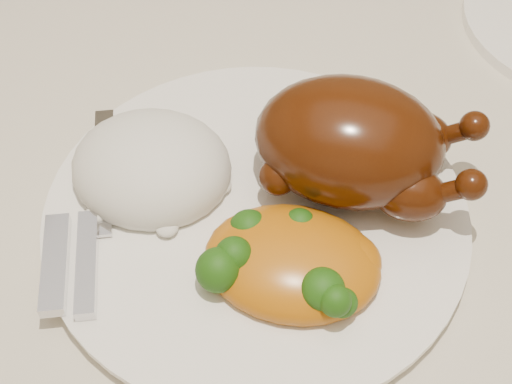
# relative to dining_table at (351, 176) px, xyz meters

# --- Properties ---
(dining_table) EXTENTS (1.60, 0.90, 0.76)m
(dining_table) POSITION_rel_dining_table_xyz_m (0.00, 0.00, 0.00)
(dining_table) COLOR brown
(dining_table) RESTS_ON floor
(tablecloth) EXTENTS (1.73, 1.03, 0.18)m
(tablecloth) POSITION_rel_dining_table_xyz_m (0.00, 0.00, 0.07)
(tablecloth) COLOR beige
(tablecloth) RESTS_ON dining_table
(dinner_plate) EXTENTS (0.34, 0.34, 0.01)m
(dinner_plate) POSITION_rel_dining_table_xyz_m (-0.06, -0.15, 0.11)
(dinner_plate) COLOR white
(dinner_plate) RESTS_ON tablecloth
(roast_chicken) EXTENTS (0.16, 0.10, 0.09)m
(roast_chicken) POSITION_rel_dining_table_xyz_m (0.00, -0.10, 0.16)
(roast_chicken) COLOR #461C07
(roast_chicken) RESTS_ON dinner_plate
(rice_mound) EXTENTS (0.12, 0.11, 0.06)m
(rice_mound) POSITION_rel_dining_table_xyz_m (-0.14, -0.14, 0.13)
(rice_mound) COLOR white
(rice_mound) RESTS_ON dinner_plate
(mac_and_cheese) EXTENTS (0.12, 0.09, 0.05)m
(mac_and_cheese) POSITION_rel_dining_table_xyz_m (-0.02, -0.19, 0.13)
(mac_and_cheese) COLOR #BA580B
(mac_and_cheese) RESTS_ON dinner_plate
(cutlery) EXTENTS (0.07, 0.19, 0.01)m
(cutlery) POSITION_rel_dining_table_xyz_m (-0.17, -0.20, 0.12)
(cutlery) COLOR silver
(cutlery) RESTS_ON dinner_plate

